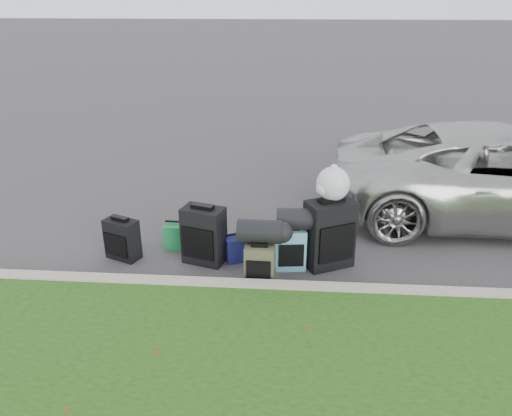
# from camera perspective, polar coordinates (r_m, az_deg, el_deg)

# --- Properties ---
(ground) EXTENTS (120.00, 120.00, 0.00)m
(ground) POSITION_cam_1_polar(r_m,az_deg,el_deg) (6.63, 0.74, -5.08)
(ground) COLOR #383535
(ground) RESTS_ON ground
(curb) EXTENTS (120.00, 0.18, 0.15)m
(curb) POSITION_cam_1_polar(r_m,az_deg,el_deg) (5.74, 0.13, -9.20)
(curb) COLOR #9E937F
(curb) RESTS_ON ground
(suv) EXTENTS (5.08, 2.46, 1.39)m
(suv) POSITION_cam_1_polar(r_m,az_deg,el_deg) (8.24, 26.91, 3.41)
(suv) COLOR #B7B7B2
(suv) RESTS_ON ground
(suitcase_small_black) EXTENTS (0.48, 0.38, 0.53)m
(suitcase_small_black) POSITION_cam_1_polar(r_m,az_deg,el_deg) (6.61, -15.03, -3.46)
(suitcase_small_black) COLOR black
(suitcase_small_black) RESTS_ON ground
(suitcase_large_black_left) EXTENTS (0.58, 0.44, 0.73)m
(suitcase_large_black_left) POSITION_cam_1_polar(r_m,az_deg,el_deg) (6.29, -5.98, -3.11)
(suitcase_large_black_left) COLOR black
(suitcase_large_black_left) RESTS_ON ground
(suitcase_olive) EXTENTS (0.35, 0.23, 0.47)m
(suitcase_olive) POSITION_cam_1_polar(r_m,az_deg,el_deg) (5.88, 0.40, -6.44)
(suitcase_olive) COLOR #383722
(suitcase_olive) RESTS_ON ground
(suitcase_teal) EXTENTS (0.39, 0.26, 0.53)m
(suitcase_teal) POSITION_cam_1_polar(r_m,az_deg,el_deg) (6.17, 3.95, -4.68)
(suitcase_teal) COLOR teal
(suitcase_teal) RESTS_ON ground
(suitcase_large_black_right) EXTENTS (0.67, 0.56, 0.86)m
(suitcase_large_black_right) POSITION_cam_1_polar(r_m,az_deg,el_deg) (6.21, 8.37, -2.96)
(suitcase_large_black_right) COLOR black
(suitcase_large_black_right) RESTS_ON ground
(tote_green) EXTENTS (0.30, 0.24, 0.33)m
(tote_green) POSITION_cam_1_polar(r_m,az_deg,el_deg) (6.78, -9.13, -3.12)
(tote_green) COLOR #1C7E40
(tote_green) RESTS_ON ground
(tote_navy) EXTENTS (0.37, 0.33, 0.32)m
(tote_navy) POSITION_cam_1_polar(r_m,az_deg,el_deg) (6.40, -2.20, -4.60)
(tote_navy) COLOR navy
(tote_navy) RESTS_ON ground
(duffel_left) EXTENTS (0.52, 0.29, 0.28)m
(duffel_left) POSITION_cam_1_polar(r_m,az_deg,el_deg) (5.79, 0.42, -2.70)
(duffel_left) COLOR black
(duffel_left) RESTS_ON suitcase_olive
(duffel_right) EXTENTS (0.48, 0.28, 0.27)m
(duffel_right) POSITION_cam_1_polar(r_m,az_deg,el_deg) (6.02, 4.62, -1.24)
(duffel_right) COLOR black
(duffel_right) RESTS_ON suitcase_teal
(trash_bag) EXTENTS (0.40, 0.40, 0.40)m
(trash_bag) POSITION_cam_1_polar(r_m,az_deg,el_deg) (6.03, 8.79, 2.73)
(trash_bag) COLOR silver
(trash_bag) RESTS_ON suitcase_large_black_right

